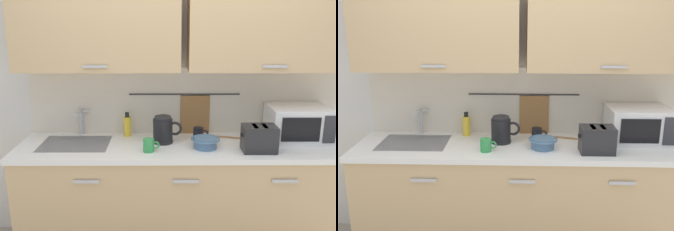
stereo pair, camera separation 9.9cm
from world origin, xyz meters
The scene contains 11 objects.
counter_unit centered at (-0.01, 0.30, 0.46)m, with size 2.53×0.64×0.90m.
back_wall_assembly centered at (0.00, 0.53, 1.52)m, with size 3.70×0.41×2.50m.
sink_faucet centered at (-0.83, 0.53, 1.04)m, with size 0.09×0.17×0.22m.
microwave centered at (0.90, 0.41, 1.04)m, with size 0.46×0.35×0.27m.
electric_kettle centered at (-0.16, 0.35, 1.00)m, with size 0.23×0.16×0.21m.
dish_soap_bottle centered at (-0.45, 0.51, 0.99)m, with size 0.06×0.06×0.20m.
mug_near_sink centered at (-0.26, 0.15, 0.95)m, with size 0.12×0.08×0.09m.
mixing_bowl centered at (0.15, 0.22, 0.94)m, with size 0.21×0.21×0.08m.
toaster centered at (0.53, 0.16, 1.00)m, with size 0.26×0.17×0.19m.
mug_by_kettle centered at (0.12, 0.42, 0.95)m, with size 0.12×0.08×0.09m.
wooden_spoon centered at (0.42, 0.43, 0.91)m, with size 0.27×0.10×0.01m.
Camera 2 is at (-0.04, -2.32, 1.85)m, focal length 38.90 mm.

